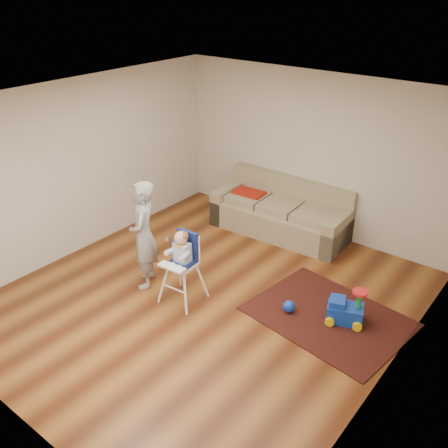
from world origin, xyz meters
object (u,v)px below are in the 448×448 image
Objects in this scene: side_table at (260,209)px; adult at (144,235)px; sofa at (281,208)px; ride_on_toy at (346,305)px; toy_ball at (289,306)px; high_chair at (182,268)px.

side_table is 0.31× the size of adult.
ride_on_toy is at bearing -41.78° from sofa.
toy_ball is at bearing -178.82° from ride_on_toy.
ride_on_toy is at bearing -34.50° from side_table.
toy_ball is at bearing 22.10° from high_chair.
sofa is 2.55m from ride_on_toy.
ride_on_toy is (1.99, -1.59, -0.19)m from sofa.
adult reaches higher than ride_on_toy.
side_table is 2.73m from toy_ball.
sofa reaches higher than side_table.
adult is (-0.65, -2.53, 0.34)m from sofa.
sofa reaches higher than toy_ball.
sofa is 1.50× the size of adult.
side_table is 0.98× the size of ride_on_toy.
sofa is 2.32m from toy_ball.
sofa is 4.82× the size of ride_on_toy.
toy_ball is at bearing 70.69° from adult.
toy_ball is 0.15× the size of high_chair.
high_chair is at bearing -92.57° from sofa.
ride_on_toy reaches higher than toy_ball.
ride_on_toy is at bearing 71.72° from adult.
adult is (-0.14, -2.67, 0.55)m from side_table.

